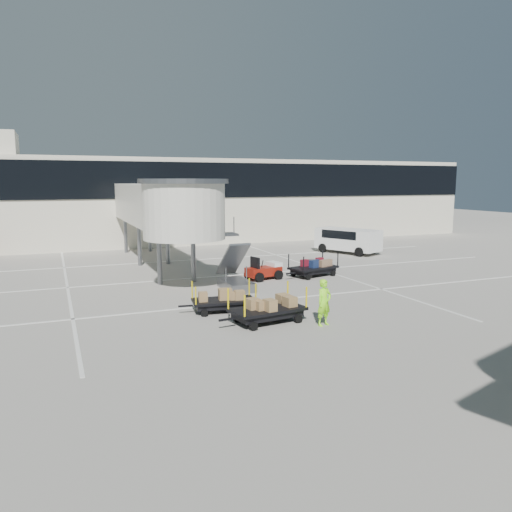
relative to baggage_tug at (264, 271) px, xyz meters
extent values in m
plane|color=#B5AEA1|center=(-1.17, -7.08, -0.52)|extent=(140.00, 140.00, 0.00)
cube|color=silver|center=(-1.17, -5.08, -0.51)|extent=(40.00, 0.15, 0.02)
cube|color=silver|center=(-1.17, 1.92, -0.51)|extent=(40.00, 0.15, 0.02)
cube|color=silver|center=(-1.17, 8.92, -0.51)|extent=(40.00, 0.15, 0.02)
cube|color=silver|center=(4.83, 2.92, -0.51)|extent=(0.15, 30.00, 0.02)
cube|color=silver|center=(-11.17, 2.92, -0.51)|extent=(0.15, 30.00, 0.02)
cube|color=beige|center=(-1.17, 22.92, 3.48)|extent=(64.00, 12.00, 8.00)
cube|color=black|center=(-1.17, 16.87, 5.48)|extent=(64.00, 0.12, 3.20)
cube|color=silver|center=(-5.17, 7.92, 3.78)|extent=(3.00, 18.00, 2.80)
cylinder|color=silver|center=(-5.17, -1.08, 3.78)|extent=(4.40, 4.40, 3.00)
cylinder|color=slate|center=(-5.17, -1.08, 5.38)|extent=(4.80, 4.80, 0.25)
cylinder|color=slate|center=(-6.17, 0.92, 0.93)|extent=(0.28, 0.28, 2.90)
cylinder|color=slate|center=(-4.17, 0.92, 0.93)|extent=(0.28, 0.28, 2.90)
cylinder|color=slate|center=(-6.17, 7.92, 0.93)|extent=(0.28, 0.28, 2.90)
cylinder|color=slate|center=(-4.17, 7.92, 0.93)|extent=(0.28, 0.28, 2.90)
cylinder|color=slate|center=(-6.17, 14.92, 0.93)|extent=(0.28, 0.28, 2.90)
cylinder|color=slate|center=(-4.17, 14.92, 0.93)|extent=(0.28, 0.28, 2.90)
cube|color=slate|center=(-2.57, -2.08, -0.27)|extent=(1.40, 2.60, 0.50)
cube|color=slate|center=(-2.57, -1.48, 1.08)|extent=(1.20, 2.60, 2.06)
cube|color=slate|center=(-2.57, -0.08, 2.33)|extent=(1.40, 1.20, 0.12)
cube|color=maroon|center=(-0.06, -0.01, -0.03)|extent=(2.29, 1.44, 0.53)
cube|color=white|center=(0.72, 0.15, 0.33)|extent=(0.81, 1.08, 0.31)
cube|color=black|center=(-0.67, -0.14, 0.50)|extent=(0.29, 0.89, 0.80)
cylinder|color=black|center=(-0.63, -0.72, -0.23)|extent=(0.60, 0.34, 0.57)
cylinder|color=black|center=(-0.87, 0.40, -0.23)|extent=(0.60, 0.34, 0.57)
cylinder|color=black|center=(0.75, -0.43, -0.23)|extent=(0.60, 0.34, 0.57)
cylinder|color=black|center=(0.51, 0.70, -0.23)|extent=(0.60, 0.34, 0.57)
cube|color=black|center=(3.20, -0.33, 0.04)|extent=(3.31, 2.23, 0.12)
cube|color=black|center=(3.20, -0.33, -0.14)|extent=(2.96, 1.94, 0.25)
cube|color=black|center=(1.39, -0.80, -0.11)|extent=(0.70, 0.26, 0.08)
cylinder|color=black|center=(2.35, -1.25, -0.34)|extent=(0.37, 0.22, 0.34)
cylinder|color=black|center=(2.00, 0.06, -0.34)|extent=(0.37, 0.22, 0.34)
cylinder|color=black|center=(4.40, -0.72, -0.34)|extent=(0.37, 0.22, 0.34)
cylinder|color=black|center=(4.05, 0.60, -0.34)|extent=(0.37, 0.22, 0.34)
cylinder|color=black|center=(1.97, -1.35, 0.49)|extent=(0.07, 0.07, 0.91)
cylinder|color=black|center=(1.62, -0.04, 0.49)|extent=(0.07, 0.07, 0.91)
cylinder|color=black|center=(4.78, -0.62, 0.49)|extent=(0.07, 0.07, 0.91)
cylinder|color=black|center=(4.43, 0.70, 0.49)|extent=(0.07, 0.07, 0.91)
cube|color=#8A664B|center=(3.25, -0.77, 0.23)|extent=(0.60, 0.40, 0.26)
cube|color=#8A664B|center=(2.83, -0.38, 0.31)|extent=(0.61, 0.49, 0.41)
cube|color=#8A664B|center=(2.55, -0.02, 0.25)|extent=(0.49, 0.41, 0.29)
cube|color=#4C4B50|center=(3.00, -0.42, 0.30)|extent=(0.47, 0.40, 0.41)
cube|color=#8A664B|center=(2.66, -0.82, 0.24)|extent=(0.59, 0.49, 0.28)
cube|color=#8A664B|center=(2.46, -0.69, 0.32)|extent=(0.47, 0.49, 0.44)
cube|color=#4C4B50|center=(3.98, -0.37, 0.27)|extent=(0.57, 0.48, 0.33)
cube|color=#162447|center=(3.74, -0.29, 0.28)|extent=(0.60, 0.42, 0.37)
cube|color=black|center=(-3.59, -8.71, 0.05)|extent=(3.30, 1.99, 0.12)
cube|color=black|center=(-3.59, -8.71, -0.13)|extent=(2.96, 1.71, 0.26)
cube|color=black|center=(-5.49, -8.99, -0.10)|extent=(0.73, 0.19, 0.08)
cylinder|color=black|center=(-4.56, -9.56, -0.34)|extent=(0.37, 0.19, 0.35)
cylinder|color=black|center=(-4.77, -8.18, -0.34)|extent=(0.37, 0.19, 0.35)
cylinder|color=black|center=(-2.41, -9.25, -0.34)|extent=(0.37, 0.19, 0.35)
cylinder|color=black|center=(-2.61, -7.86, -0.34)|extent=(0.37, 0.19, 0.35)
cylinder|color=yellow|center=(-4.96, -9.62, 0.52)|extent=(0.07, 0.07, 0.93)
cylinder|color=yellow|center=(-5.17, -8.23, 0.52)|extent=(0.07, 0.07, 0.93)
cylinder|color=yellow|center=(-2.01, -9.19, 0.52)|extent=(0.07, 0.07, 0.93)
cylinder|color=yellow|center=(-2.21, -7.80, 0.52)|extent=(0.07, 0.07, 0.93)
cube|color=#9D7D4C|center=(-2.81, -8.90, 0.35)|extent=(0.51, 0.61, 0.46)
cube|color=#9D7D4C|center=(-4.45, -9.14, 0.37)|extent=(0.60, 0.48, 0.50)
cube|color=#9D7D4C|center=(-4.28, -9.06, 0.39)|extent=(0.67, 0.49, 0.55)
cube|color=#9D7D4C|center=(-2.55, -8.83, 0.31)|extent=(0.52, 0.51, 0.38)
cube|color=#9D7D4C|center=(-3.36, -8.84, 0.31)|extent=(0.54, 0.61, 0.38)
cube|color=black|center=(-4.73, -6.33, 0.00)|extent=(2.98, 1.78, 0.11)
cube|color=black|center=(-4.73, -6.33, -0.17)|extent=(2.67, 1.53, 0.23)
cube|color=black|center=(-6.45, -6.09, -0.14)|extent=(0.66, 0.16, 0.07)
cylinder|color=black|center=(-5.79, -6.82, -0.36)|extent=(0.33, 0.17, 0.32)
cylinder|color=black|center=(-5.62, -5.56, -0.36)|extent=(0.33, 0.17, 0.32)
cylinder|color=black|center=(-3.84, -7.09, -0.36)|extent=(0.33, 0.17, 0.32)
cylinder|color=black|center=(-3.67, -5.83, -0.36)|extent=(0.33, 0.17, 0.32)
cylinder|color=yellow|center=(-6.15, -6.77, 0.42)|extent=(0.07, 0.07, 0.84)
cylinder|color=yellow|center=(-5.98, -5.51, 0.42)|extent=(0.07, 0.07, 0.84)
cylinder|color=yellow|center=(-3.48, -7.14, 0.42)|extent=(0.07, 0.07, 0.84)
cylinder|color=yellow|center=(-3.30, -5.89, 0.42)|extent=(0.07, 0.07, 0.84)
cube|color=#9D7D4C|center=(-4.89, -6.54, 0.24)|extent=(0.59, 0.45, 0.37)
cube|color=#9D7D4C|center=(-4.30, -6.72, 0.30)|extent=(0.52, 0.47, 0.49)
cube|color=#9D7D4C|center=(-5.16, -6.47, 0.26)|extent=(0.51, 0.47, 0.41)
cube|color=#9D7D4C|center=(-4.17, -6.42, 0.23)|extent=(0.57, 0.50, 0.35)
imported|color=#8DFF1A|center=(-1.60, -9.96, 0.45)|extent=(0.80, 0.63, 1.94)
cube|color=white|center=(10.78, 7.62, 0.64)|extent=(4.14, 5.69, 1.70)
cube|color=white|center=(9.80, 9.77, 0.31)|extent=(2.10, 1.40, 0.99)
cube|color=black|center=(10.69, 7.82, 1.08)|extent=(3.34, 3.90, 0.68)
cylinder|color=black|center=(10.57, 5.59, -0.14)|extent=(0.55, 0.79, 0.75)
cylinder|color=black|center=(12.47, 6.45, -0.14)|extent=(0.55, 0.79, 0.75)
cylinder|color=black|center=(9.10, 8.78, -0.14)|extent=(0.55, 0.79, 0.75)
cylinder|color=black|center=(11.00, 9.65, -0.14)|extent=(0.55, 0.79, 0.75)
camera|label=1|loc=(-11.75, -27.36, 5.38)|focal=35.00mm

